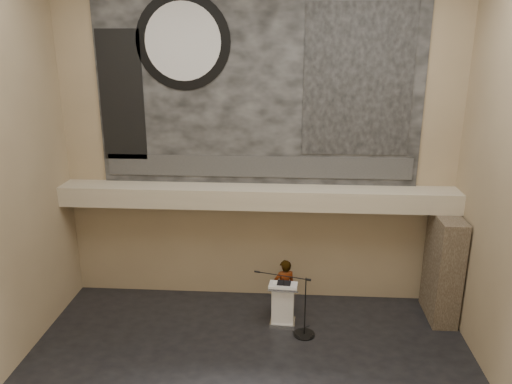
{
  "coord_description": "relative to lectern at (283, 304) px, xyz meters",
  "views": [
    {
      "loc": [
        0.77,
        -8.35,
        6.84
      ],
      "look_at": [
        0.0,
        3.2,
        3.2
      ],
      "focal_mm": 35.0,
      "sensor_mm": 36.0,
      "label": 1
    }
  ],
  "objects": [
    {
      "name": "speaker_person",
      "position": [
        0.03,
        0.41,
        0.21
      ],
      "size": [
        0.64,
        0.51,
        1.53
      ],
      "primitive_type": "imported",
      "rotation": [
        0.0,
        0.0,
        3.44
      ],
      "color": "white",
      "rests_on": "floor"
    },
    {
      "name": "banner_building_print",
      "position": [
        1.69,
        1.41,
        5.25
      ],
      "size": [
        2.6,
        0.02,
        3.6
      ],
      "primitive_type": "cube",
      "color": "black",
      "rests_on": "banner"
    },
    {
      "name": "binder",
      "position": [
        0.02,
        -0.02,
        0.56
      ],
      "size": [
        0.35,
        0.29,
        0.04
      ],
      "primitive_type": "cube",
      "rotation": [
        0.0,
        0.0,
        -0.09
      ],
      "color": "black",
      "rests_on": "lectern"
    },
    {
      "name": "sprinkler_right",
      "position": [
        1.19,
        1.03,
        2.12
      ],
      "size": [
        0.04,
        0.04,
        0.06
      ],
      "primitive_type": "cylinder",
      "color": "#B2893D",
      "rests_on": "soffit"
    },
    {
      "name": "wall_front",
      "position": [
        -0.71,
        -6.52,
        3.7
      ],
      "size": [
        10.0,
        0.02,
        8.5
      ],
      "primitive_type": "cube",
      "color": "#8C7758",
      "rests_on": "floor"
    },
    {
      "name": "banner_brick_print",
      "position": [
        -4.11,
        1.41,
        4.85
      ],
      "size": [
        1.1,
        0.02,
        3.2
      ],
      "primitive_type": "cube",
      "color": "black",
      "rests_on": "banner"
    },
    {
      "name": "wall_back",
      "position": [
        -0.71,
        1.48,
        3.7
      ],
      "size": [
        10.0,
        0.02,
        8.5
      ],
      "primitive_type": "cube",
      "color": "#8C7758",
      "rests_on": "floor"
    },
    {
      "name": "banner_text_strip",
      "position": [
        -0.71,
        1.41,
        3.1
      ],
      "size": [
        7.76,
        0.02,
        0.55
      ],
      "primitive_type": "cube",
      "color": "#2E2E2E",
      "rests_on": "banner"
    },
    {
      "name": "banner",
      "position": [
        -0.71,
        1.45,
        5.15
      ],
      "size": [
        8.0,
        0.05,
        5.0
      ],
      "primitive_type": "cube",
      "color": "black",
      "rests_on": "wall_back"
    },
    {
      "name": "banner_clock_face",
      "position": [
        -2.51,
        1.39,
        6.15
      ],
      "size": [
        1.84,
        0.02,
        1.84
      ],
      "primitive_type": "cylinder",
      "rotation": [
        1.57,
        0.0,
        0.0
      ],
      "color": "silver",
      "rests_on": "banner"
    },
    {
      "name": "papers",
      "position": [
        -0.13,
        -0.03,
        0.55
      ],
      "size": [
        0.27,
        0.33,
        0.0
      ],
      "primitive_type": "cube",
      "rotation": [
        0.0,
        0.0,
        0.22
      ],
      "color": "silver",
      "rests_on": "lectern"
    },
    {
      "name": "stone_pier",
      "position": [
        3.94,
        0.63,
        0.8
      ],
      "size": [
        0.6,
        1.4,
        2.7
      ],
      "primitive_type": "cube",
      "color": "#3E3326",
      "rests_on": "floor"
    },
    {
      "name": "mic_stand",
      "position": [
        0.48,
        -0.45,
        -0.32
      ],
      "size": [
        1.48,
        0.6,
        1.51
      ],
      "rotation": [
        0.0,
        0.0,
        -0.26
      ],
      "color": "black",
      "rests_on": "floor"
    },
    {
      "name": "soffit",
      "position": [
        -0.71,
        1.08,
        2.4
      ],
      "size": [
        10.0,
        0.8,
        0.5
      ],
      "primitive_type": "cube",
      "color": "tan",
      "rests_on": "wall_back"
    },
    {
      "name": "banner_clock_rim",
      "position": [
        -2.51,
        1.41,
        6.15
      ],
      "size": [
        2.3,
        0.02,
        2.3
      ],
      "primitive_type": "cylinder",
      "rotation": [
        1.57,
        0.0,
        0.0
      ],
      "color": "black",
      "rests_on": "banner"
    },
    {
      "name": "sprinkler_left",
      "position": [
        -2.31,
        1.03,
        2.12
      ],
      "size": [
        0.04,
        0.04,
        0.06
      ],
      "primitive_type": "cylinder",
      "color": "#B2893D",
      "rests_on": "soffit"
    },
    {
      "name": "lectern",
      "position": [
        0.0,
        0.0,
        0.0
      ],
      "size": [
        0.71,
        0.53,
        1.13
      ],
      "rotation": [
        0.0,
        0.0,
        -0.07
      ],
      "color": "silver",
      "rests_on": "floor"
    }
  ]
}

